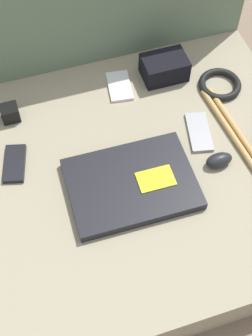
{
  "coord_description": "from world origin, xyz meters",
  "views": [
    {
      "loc": [
        -0.19,
        -0.6,
        1.13
      ],
      "look_at": [
        0.0,
        0.0,
        0.16
      ],
      "focal_mm": 50.0,
      "sensor_mm": 36.0,
      "label": 1
    }
  ],
  "objects_px": {
    "computer_mouse": "(219,160)",
    "camera_pouch": "(164,68)",
    "charger_brick": "(10,113)",
    "phone_small": "(119,86)",
    "phone_silver": "(199,132)",
    "laptop": "(133,183)",
    "phone_black": "(15,164)"
  },
  "relations": [
    {
      "from": "laptop",
      "to": "charger_brick",
      "type": "bearing_deg",
      "value": 130.35
    },
    {
      "from": "camera_pouch",
      "to": "charger_brick",
      "type": "bearing_deg",
      "value": -177.13
    },
    {
      "from": "laptop",
      "to": "phone_black",
      "type": "height_order",
      "value": "laptop"
    },
    {
      "from": "camera_pouch",
      "to": "charger_brick",
      "type": "distance_m",
      "value": 0.45
    },
    {
      "from": "phone_silver",
      "to": "phone_black",
      "type": "distance_m",
      "value": 0.49
    },
    {
      "from": "computer_mouse",
      "to": "camera_pouch",
      "type": "xyz_separation_m",
      "value": [
        -0.03,
        0.33,
        0.02
      ]
    },
    {
      "from": "laptop",
      "to": "phone_silver",
      "type": "distance_m",
      "value": 0.24
    },
    {
      "from": "computer_mouse",
      "to": "phone_small",
      "type": "relative_size",
      "value": 0.59
    },
    {
      "from": "camera_pouch",
      "to": "computer_mouse",
      "type": "bearing_deg",
      "value": -85.54
    },
    {
      "from": "phone_silver",
      "to": "phone_small",
      "type": "distance_m",
      "value": 0.27
    },
    {
      "from": "laptop",
      "to": "phone_small",
      "type": "relative_size",
      "value": 2.67
    },
    {
      "from": "laptop",
      "to": "phone_small",
      "type": "distance_m",
      "value": 0.33
    },
    {
      "from": "phone_black",
      "to": "computer_mouse",
      "type": "bearing_deg",
      "value": -2.77
    },
    {
      "from": "laptop",
      "to": "phone_black",
      "type": "xyz_separation_m",
      "value": [
        -0.27,
        0.15,
        -0.01
      ]
    },
    {
      "from": "computer_mouse",
      "to": "phone_black",
      "type": "height_order",
      "value": "computer_mouse"
    },
    {
      "from": "laptop",
      "to": "charger_brick",
      "type": "height_order",
      "value": "charger_brick"
    },
    {
      "from": "laptop",
      "to": "camera_pouch",
      "type": "height_order",
      "value": "camera_pouch"
    },
    {
      "from": "laptop",
      "to": "charger_brick",
      "type": "distance_m",
      "value": 0.39
    },
    {
      "from": "phone_small",
      "to": "charger_brick",
      "type": "relative_size",
      "value": 2.5
    },
    {
      "from": "phone_small",
      "to": "charger_brick",
      "type": "height_order",
      "value": "charger_brick"
    },
    {
      "from": "computer_mouse",
      "to": "camera_pouch",
      "type": "distance_m",
      "value": 0.33
    },
    {
      "from": "phone_black",
      "to": "laptop",
      "type": "bearing_deg",
      "value": -14.91
    },
    {
      "from": "phone_black",
      "to": "camera_pouch",
      "type": "xyz_separation_m",
      "value": [
        0.47,
        0.18,
        0.03
      ]
    },
    {
      "from": "charger_brick",
      "to": "phone_small",
      "type": "bearing_deg",
      "value": 3.43
    },
    {
      "from": "computer_mouse",
      "to": "phone_black",
      "type": "distance_m",
      "value": 0.52
    },
    {
      "from": "laptop",
      "to": "phone_small",
      "type": "xyz_separation_m",
      "value": [
        0.07,
        0.32,
        -0.01
      ]
    },
    {
      "from": "phone_silver",
      "to": "computer_mouse",
      "type": "bearing_deg",
      "value": -73.02
    },
    {
      "from": "laptop",
      "to": "phone_small",
      "type": "bearing_deg",
      "value": 79.81
    },
    {
      "from": "computer_mouse",
      "to": "phone_small",
      "type": "bearing_deg",
      "value": 115.84
    },
    {
      "from": "laptop",
      "to": "phone_silver",
      "type": "height_order",
      "value": "laptop"
    },
    {
      "from": "computer_mouse",
      "to": "charger_brick",
      "type": "bearing_deg",
      "value": 146.58
    },
    {
      "from": "computer_mouse",
      "to": "camera_pouch",
      "type": "bearing_deg",
      "value": 94.03
    }
  ]
}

